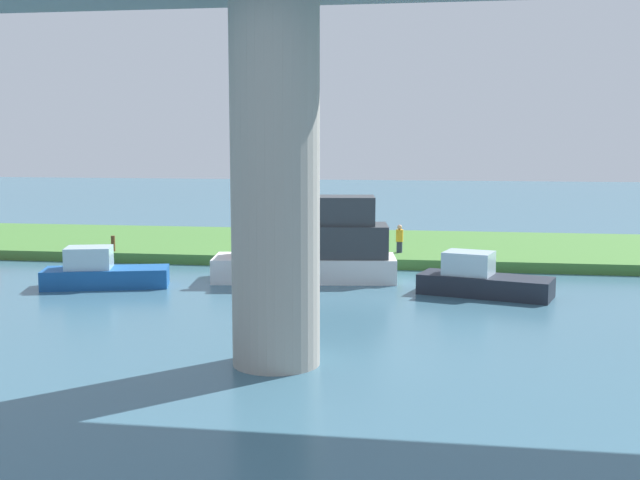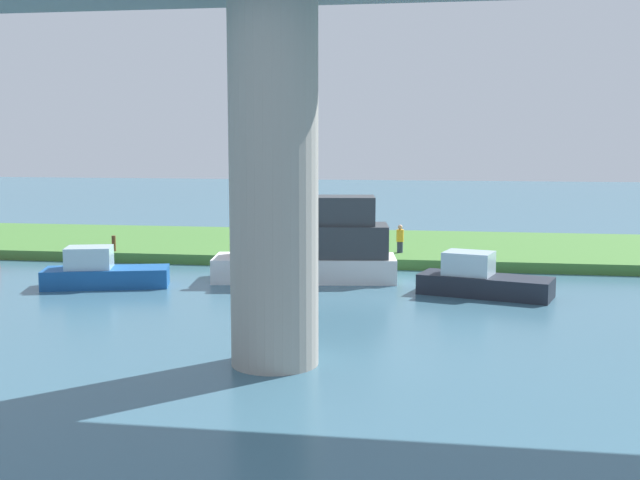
{
  "view_description": "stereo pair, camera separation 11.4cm",
  "coord_description": "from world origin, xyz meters",
  "px_view_note": "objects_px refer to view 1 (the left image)",
  "views": [
    {
      "loc": [
        -6.79,
        36.86,
        6.15
      ],
      "look_at": [
        -1.85,
        5.0,
        2.0
      ],
      "focal_mm": 44.66,
      "sensor_mm": 36.0,
      "label": 1
    },
    {
      "loc": [
        -6.9,
        36.84,
        6.15
      ],
      "look_at": [
        -1.85,
        5.0,
        2.0
      ],
      "focal_mm": 44.66,
      "sensor_mm": 36.0,
      "label": 2
    }
  ],
  "objects_px": {
    "mooring_post": "(113,244)",
    "pontoon_yellow": "(481,280)",
    "houseboat_blue": "(311,246)",
    "bridge_pylon": "(275,184)",
    "motorboat_red": "(102,273)",
    "person_on_bank": "(400,239)"
  },
  "relations": [
    {
      "from": "mooring_post",
      "to": "pontoon_yellow",
      "type": "distance_m",
      "value": 18.86
    },
    {
      "from": "houseboat_blue",
      "to": "pontoon_yellow",
      "type": "relative_size",
      "value": 1.5
    },
    {
      "from": "houseboat_blue",
      "to": "pontoon_yellow",
      "type": "xyz_separation_m",
      "value": [
        -7.16,
        2.3,
        -0.88
      ]
    },
    {
      "from": "bridge_pylon",
      "to": "motorboat_red",
      "type": "height_order",
      "value": "bridge_pylon"
    },
    {
      "from": "mooring_post",
      "to": "pontoon_yellow",
      "type": "relative_size",
      "value": 0.14
    },
    {
      "from": "mooring_post",
      "to": "pontoon_yellow",
      "type": "height_order",
      "value": "pontoon_yellow"
    },
    {
      "from": "bridge_pylon",
      "to": "motorboat_red",
      "type": "distance_m",
      "value": 14.45
    },
    {
      "from": "houseboat_blue",
      "to": "pontoon_yellow",
      "type": "bearing_deg",
      "value": 162.23
    },
    {
      "from": "pontoon_yellow",
      "to": "motorboat_red",
      "type": "xyz_separation_m",
      "value": [
        15.47,
        0.61,
        -0.01
      ]
    },
    {
      "from": "bridge_pylon",
      "to": "mooring_post",
      "type": "height_order",
      "value": "bridge_pylon"
    },
    {
      "from": "pontoon_yellow",
      "to": "person_on_bank",
      "type": "bearing_deg",
      "value": -65.1
    },
    {
      "from": "bridge_pylon",
      "to": "pontoon_yellow",
      "type": "xyz_separation_m",
      "value": [
        -5.97,
        -10.6,
        -4.32
      ]
    },
    {
      "from": "bridge_pylon",
      "to": "houseboat_blue",
      "type": "distance_m",
      "value": 13.4
    },
    {
      "from": "bridge_pylon",
      "to": "pontoon_yellow",
      "type": "relative_size",
      "value": 1.82
    },
    {
      "from": "mooring_post",
      "to": "motorboat_red",
      "type": "distance_m",
      "value": 7.1
    },
    {
      "from": "person_on_bank",
      "to": "motorboat_red",
      "type": "bearing_deg",
      "value": 35.47
    },
    {
      "from": "pontoon_yellow",
      "to": "mooring_post",
      "type": "bearing_deg",
      "value": -18.79
    },
    {
      "from": "houseboat_blue",
      "to": "bridge_pylon",
      "type": "bearing_deg",
      "value": 95.26
    },
    {
      "from": "person_on_bank",
      "to": "pontoon_yellow",
      "type": "distance_m",
      "value": 8.65
    },
    {
      "from": "bridge_pylon",
      "to": "mooring_post",
      "type": "distance_m",
      "value": 20.87
    },
    {
      "from": "houseboat_blue",
      "to": "pontoon_yellow",
      "type": "height_order",
      "value": "houseboat_blue"
    },
    {
      "from": "mooring_post",
      "to": "houseboat_blue",
      "type": "height_order",
      "value": "houseboat_blue"
    }
  ]
}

